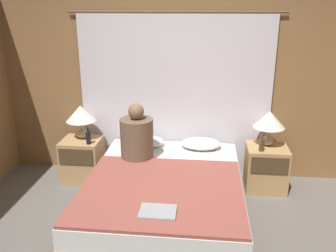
{
  "coord_description": "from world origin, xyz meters",
  "views": [
    {
      "loc": [
        0.38,
        -2.62,
        2.15
      ],
      "look_at": [
        0.0,
        0.95,
        0.92
      ],
      "focal_mm": 38.0,
      "sensor_mm": 36.0,
      "label": 1
    }
  ],
  "objects": [
    {
      "name": "wall_back",
      "position": [
        0.0,
        1.79,
        1.25
      ],
      "size": [
        4.54,
        0.06,
        2.5
      ],
      "color": "olive",
      "rests_on": "ground_plane"
    },
    {
      "name": "blanket_on_bed",
      "position": [
        0.0,
        0.35,
        0.49
      ],
      "size": [
        1.54,
        1.39,
        0.03
      ],
      "color": "#994C42",
      "rests_on": "bed"
    },
    {
      "name": "nightstand_left",
      "position": [
        -1.15,
        1.39,
        0.27
      ],
      "size": [
        0.48,
        0.44,
        0.54
      ],
      "color": "tan",
      "rests_on": "ground_plane"
    },
    {
      "name": "pillow_left",
      "position": [
        -0.35,
        1.46,
        0.53
      ],
      "size": [
        0.49,
        0.34,
        0.12
      ],
      "color": "white",
      "rests_on": "bed"
    },
    {
      "name": "laptop_on_bed",
      "position": [
        0.02,
        -0.06,
        0.51
      ],
      "size": [
        0.31,
        0.23,
        0.02
      ],
      "color": "#9EA0A5",
      "rests_on": "blanket_on_bed"
    },
    {
      "name": "beer_bottle_on_right_stand",
      "position": [
        1.05,
        1.28,
        0.62
      ],
      "size": [
        0.06,
        0.06,
        0.21
      ],
      "color": "#513819",
      "rests_on": "nightstand_right"
    },
    {
      "name": "pillow_right",
      "position": [
        0.35,
        1.46,
        0.53
      ],
      "size": [
        0.49,
        0.34,
        0.12
      ],
      "color": "white",
      "rests_on": "bed"
    },
    {
      "name": "lamp_left",
      "position": [
        -1.15,
        1.47,
        0.85
      ],
      "size": [
        0.37,
        0.37,
        0.43
      ],
      "color": "#B2A899",
      "rests_on": "nightstand_left"
    },
    {
      "name": "lamp_right",
      "position": [
        1.15,
        1.47,
        0.85
      ],
      "size": [
        0.37,
        0.37,
        0.43
      ],
      "color": "#B2A899",
      "rests_on": "nightstand_right"
    },
    {
      "name": "beer_bottle_on_left_stand",
      "position": [
        -1.01,
        1.28,
        0.63
      ],
      "size": [
        0.06,
        0.06,
        0.21
      ],
      "color": "black",
      "rests_on": "nightstand_left"
    },
    {
      "name": "bed",
      "position": [
        0.0,
        0.65,
        0.23
      ],
      "size": [
        1.6,
        2.05,
        0.47
      ],
      "color": "#99754C",
      "rests_on": "ground_plane"
    },
    {
      "name": "curtain_panel",
      "position": [
        0.0,
        1.72,
        1.04
      ],
      "size": [
        2.6,
        0.02,
        2.08
      ],
      "color": "silver",
      "rests_on": "ground_plane"
    },
    {
      "name": "nightstand_right",
      "position": [
        1.15,
        1.39,
        0.27
      ],
      "size": [
        0.48,
        0.44,
        0.54
      ],
      "color": "tan",
      "rests_on": "ground_plane"
    },
    {
      "name": "person_left_in_bed",
      "position": [
        -0.37,
        1.08,
        0.73
      ],
      "size": [
        0.38,
        0.38,
        0.65
      ],
      "color": "brown",
      "rests_on": "bed"
    }
  ]
}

